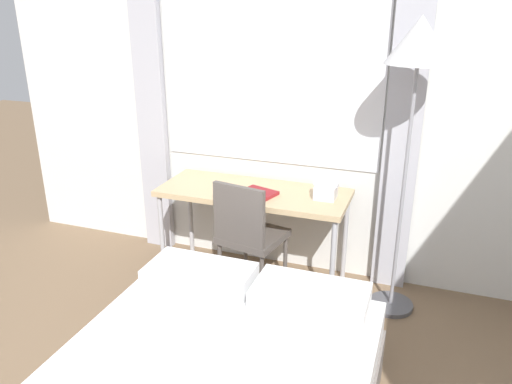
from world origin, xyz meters
TOP-DOWN VIEW (x-y plane):
  - wall_back_with_window at (-0.04, 3.17)m, footprint 5.09×0.13m
  - desk at (-0.32, 2.82)m, footprint 1.36×0.54m
  - desk_chair at (-0.27, 2.57)m, footprint 0.47×0.47m
  - standing_lamp at (0.71, 2.79)m, footprint 0.39×0.39m
  - telephone at (0.20, 2.84)m, footprint 0.17×0.15m
  - book at (-0.26, 2.74)m, footprint 0.28×0.25m

SIDE VIEW (x-z plane):
  - desk_chair at x=-0.27m, z-range 0.07..0.96m
  - desk at x=-0.32m, z-range 0.30..1.03m
  - book at x=-0.26m, z-range 0.73..0.75m
  - telephone at x=0.20m, z-range 0.72..0.84m
  - wall_back_with_window at x=-0.04m, z-range 0.00..2.70m
  - standing_lamp at x=0.71m, z-range 0.70..2.62m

